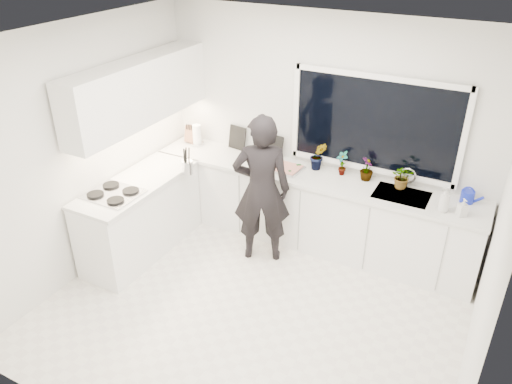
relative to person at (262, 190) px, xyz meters
The scene contains 25 objects.
floor 1.32m from the person, 68.12° to the right, with size 4.00×3.50×0.02m, color beige.
wall_back 1.04m from the person, 67.21° to the left, with size 4.00×0.02×2.70m, color white.
wall_left 1.94m from the person, 151.37° to the right, with size 0.02×3.50×2.70m, color white.
wall_right 2.58m from the person, 20.78° to the right, with size 0.02×3.50×2.70m, color white.
ceiling 2.07m from the person, 68.12° to the right, with size 4.00×3.50×0.02m, color white.
window 1.43m from the person, 40.63° to the left, with size 1.80×0.02×1.00m, color black.
base_cabinets_back 0.79m from the person, 56.69° to the left, with size 3.92×0.58×0.88m, color white.
base_cabinets_left 1.49m from the person, 157.20° to the right, with size 0.58×1.60×0.88m, color white.
countertop_back 0.65m from the person, 56.21° to the left, with size 3.94×0.62×0.04m, color silver.
countertop_left 1.42m from the person, 157.20° to the right, with size 0.62×1.60×0.04m, color silver.
upper_cabinets 1.74m from the person, behind, with size 0.34×2.10×0.70m, color white.
sink 1.51m from the person, 21.29° to the left, with size 0.58×0.42×0.14m, color silver.
faucet 1.60m from the person, 27.99° to the left, with size 0.03×0.03×0.22m, color silver.
stovetop 1.61m from the person, 145.89° to the right, with size 0.56×0.48×0.03m, color black.
person is the anchor object (origin of this frame).
pizza_tray 0.52m from the person, 88.15° to the left, with size 0.44×0.33×0.03m, color silver.
pizza 0.52m from the person, 88.15° to the left, with size 0.40×0.29×0.01m, color red.
watering_can 2.17m from the person, 19.13° to the left, with size 0.14×0.14×0.13m, color #1323B2.
paper_towel_roll 1.45m from the person, 153.14° to the left, with size 0.11×0.11×0.26m, color white.
knife_block 1.57m from the person, 153.89° to the left, with size 0.13×0.10×0.22m, color olive.
utensil_crock 0.93m from the person, behind, with size 0.13×0.13×0.16m, color silver.
picture_frame_large 0.84m from the person, 105.93° to the left, with size 0.22×0.02×0.28m, color black.
picture_frame_small 1.11m from the person, 133.82° to the left, with size 0.25×0.02×0.30m, color black.
herb_plants 1.17m from the person, 37.80° to the left, with size 1.25×0.27×0.34m.
soap_bottles 1.96m from the person, 11.80° to the left, with size 0.32×0.15×0.27m.
Camera 1 is at (1.86, -3.42, 3.52)m, focal length 35.00 mm.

